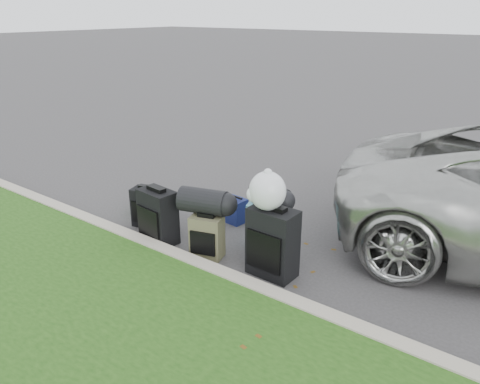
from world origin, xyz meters
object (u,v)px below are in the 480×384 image
Objects in this scene: suitcase_small_black at (149,207)px; tote_green at (144,201)px; tote_navy at (234,210)px; suitcase_large_black_left at (158,216)px; suitcase_large_black_right at (273,243)px; suitcase_olive at (207,237)px; suitcase_teal at (264,225)px.

suitcase_small_black reaches higher than tote_green.
suitcase_large_black_left is at bearing -104.95° from tote_navy.
suitcase_large_black_right reaches higher than tote_navy.
suitcase_large_black_right is (1.62, 0.19, 0.05)m from suitcase_large_black_left.
tote_navy is at bearing 26.25° from suitcase_small_black.
suitcase_small_black is 2.09m from suitcase_large_black_right.
tote_green is (-0.44, 0.31, -0.11)m from suitcase_small_black.
tote_navy reaches higher than tote_green.
suitcase_olive is 0.88m from suitcase_large_black_right.
suitcase_large_black_left is 1.23× the size of suitcase_teal.
tote_green is at bearing 172.83° from suitcase_large_black_right.
suitcase_olive reaches higher than tote_navy.
suitcase_large_black_right is 2.45× the size of tote_green.
suitcase_small_black is 0.54m from suitcase_large_black_left.
suitcase_small_black is at bearing 156.84° from suitcase_large_black_left.
suitcase_olive is at bearing -64.90° from tote_navy.
suitcase_small_black is 1.67× the size of tote_green.
suitcase_olive is 0.75m from suitcase_teal.
suitcase_large_black_right reaches higher than suitcase_olive.
tote_green is (-2.06, -0.14, -0.12)m from suitcase_teal.
suitcase_large_black_right reaches higher than tote_green.
suitcase_teal is at bearing 19.00° from tote_green.
suitcase_large_black_right is 1.52m from tote_navy.
suitcase_teal is (0.39, 0.64, 0.02)m from suitcase_olive.
suitcase_large_black_left is at bearing -171.99° from suitcase_large_black_right.
tote_navy is (0.41, 1.07, -0.18)m from suitcase_large_black_left.
tote_green is at bearing 146.47° from suitcase_olive.
suitcase_large_black_right is at bearing -66.89° from suitcase_teal.
suitcase_small_black is at bearing 176.58° from suitcase_teal.
suitcase_large_black_right is at bearing -8.86° from suitcase_olive.
suitcase_large_black_right is (0.86, 0.12, 0.14)m from suitcase_olive.
suitcase_olive is 1.07m from tote_navy.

